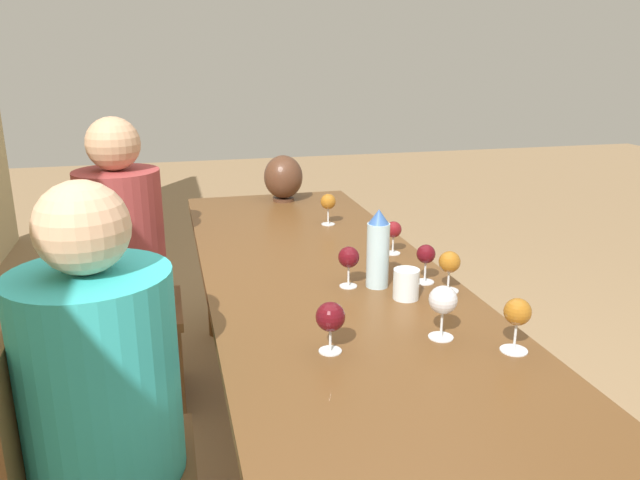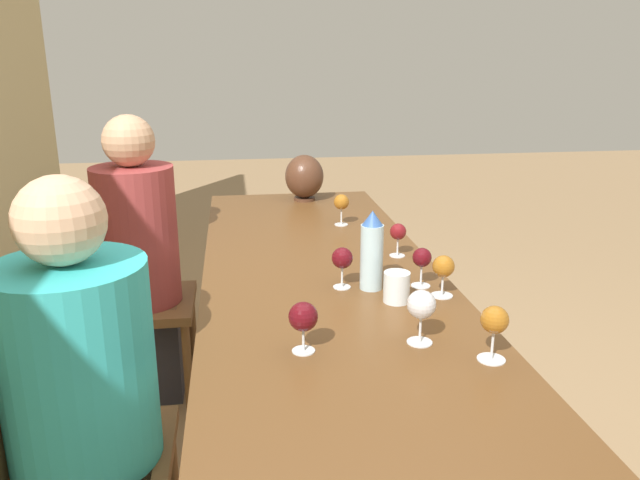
# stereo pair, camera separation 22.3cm
# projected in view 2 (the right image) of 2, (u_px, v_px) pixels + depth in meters

# --- Properties ---
(ground_plane) EXTENTS (14.00, 14.00, 0.00)m
(ground_plane) POSITION_uv_depth(u_px,v_px,m) (327.00, 473.00, 2.31)
(ground_plane) COLOR #937551
(dining_table) EXTENTS (2.78, 0.84, 0.75)m
(dining_table) POSITION_uv_depth(u_px,v_px,m) (327.00, 303.00, 2.11)
(dining_table) COLOR brown
(dining_table) RESTS_ON ground_plane
(water_bottle) EXTENTS (0.07, 0.07, 0.26)m
(water_bottle) POSITION_uv_depth(u_px,v_px,m) (372.00, 251.00, 2.02)
(water_bottle) COLOR #ADCCD6
(water_bottle) RESTS_ON dining_table
(water_tumbler) EXTENTS (0.08, 0.08, 0.10)m
(water_tumbler) POSITION_uv_depth(u_px,v_px,m) (397.00, 287.00, 1.93)
(water_tumbler) COLOR silver
(water_tumbler) RESTS_ON dining_table
(vase) EXTENTS (0.20, 0.20, 0.24)m
(vase) POSITION_uv_depth(u_px,v_px,m) (304.00, 177.00, 3.22)
(vase) COLOR #4C2D1E
(vase) RESTS_ON dining_table
(wine_glass_0) EXTENTS (0.07, 0.07, 0.15)m
(wine_glass_0) POSITION_uv_depth(u_px,v_px,m) (494.00, 322.00, 1.55)
(wine_glass_0) COLOR silver
(wine_glass_0) RESTS_ON dining_table
(wine_glass_1) EXTENTS (0.07, 0.07, 0.14)m
(wine_glass_1) POSITION_uv_depth(u_px,v_px,m) (341.00, 203.00, 2.77)
(wine_glass_1) COLOR silver
(wine_glass_1) RESTS_ON dining_table
(wine_glass_2) EXTENTS (0.07, 0.07, 0.14)m
(wine_glass_2) POSITION_uv_depth(u_px,v_px,m) (443.00, 268.00, 1.96)
(wine_glass_2) COLOR silver
(wine_glass_2) RESTS_ON dining_table
(wine_glass_3) EXTENTS (0.06, 0.06, 0.13)m
(wine_glass_3) POSITION_uv_depth(u_px,v_px,m) (422.00, 259.00, 2.05)
(wine_glass_3) COLOR silver
(wine_glass_3) RESTS_ON dining_table
(wine_glass_4) EXTENTS (0.06, 0.06, 0.13)m
(wine_glass_4) POSITION_uv_depth(u_px,v_px,m) (398.00, 233.00, 2.35)
(wine_glass_4) COLOR silver
(wine_glass_4) RESTS_ON dining_table
(wine_glass_5) EXTENTS (0.07, 0.07, 0.14)m
(wine_glass_5) POSITION_uv_depth(u_px,v_px,m) (342.00, 259.00, 2.03)
(wine_glass_5) COLOR silver
(wine_glass_5) RESTS_ON dining_table
(wine_glass_6) EXTENTS (0.08, 0.08, 0.14)m
(wine_glass_6) POSITION_uv_depth(u_px,v_px,m) (303.00, 318.00, 1.60)
(wine_glass_6) COLOR silver
(wine_glass_6) RESTS_ON dining_table
(wine_glass_7) EXTENTS (0.08, 0.08, 0.15)m
(wine_glass_7) POSITION_uv_depth(u_px,v_px,m) (421.00, 306.00, 1.64)
(wine_glass_7) COLOR silver
(wine_glass_7) RESTS_ON dining_table
(chair_near) EXTENTS (0.44, 0.44, 0.86)m
(chair_near) POSITION_uv_depth(u_px,v_px,m) (63.00, 451.00, 1.67)
(chair_near) COLOR brown
(chair_near) RESTS_ON ground_plane
(chair_far) EXTENTS (0.44, 0.44, 0.86)m
(chair_far) POSITION_uv_depth(u_px,v_px,m) (127.00, 297.00, 2.71)
(chair_far) COLOR brown
(chair_far) RESTS_ON ground_plane
(person_near) EXTENTS (0.39, 0.39, 1.22)m
(person_near) POSITION_uv_depth(u_px,v_px,m) (88.00, 392.00, 1.63)
(person_near) COLOR #2D2D38
(person_near) RESTS_ON ground_plane
(person_far) EXTENTS (0.34, 0.34, 1.26)m
(person_far) POSITION_uv_depth(u_px,v_px,m) (142.00, 252.00, 2.67)
(person_far) COLOR #2D2D38
(person_far) RESTS_ON ground_plane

